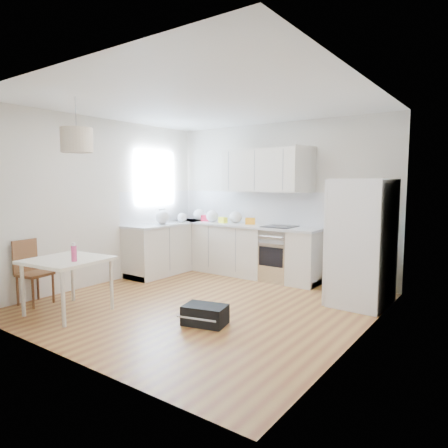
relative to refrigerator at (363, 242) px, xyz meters
The scene contains 29 objects.
floor 2.32m from the refrigerator, 144.15° to the right, with size 4.20×4.20×0.00m, color brown.
ceiling 2.84m from the refrigerator, 144.15° to the right, with size 4.20×4.20×0.00m, color white.
wall_back 2.00m from the refrigerator, 154.39° to the left, with size 4.20×4.20×0.00m, color beige.
wall_left 4.08m from the refrigerator, 161.83° to the right, with size 4.20×4.20×0.00m, color beige.
wall_right 1.40m from the refrigerator, 74.38° to the right, with size 4.20×4.20×0.00m, color beige.
window_glassblock 3.94m from the refrigerator, behind, with size 0.02×1.00×1.00m, color #BFE0F9.
cabinets_back 2.44m from the refrigerator, 167.10° to the left, with size 3.00×0.60×0.88m, color beige.
cabinets_left 3.57m from the refrigerator, behind, with size 0.60×1.80×0.88m, color beige.
counter_back 2.41m from the refrigerator, 167.10° to the left, with size 3.02×0.64×0.04m, color #B8BABE.
counter_left 3.55m from the refrigerator, behind, with size 0.64×1.82×0.04m, color #B8BABE.
backsplash_back 2.51m from the refrigerator, 160.49° to the left, with size 3.00×0.01×0.58m, color white.
backsplash_left 3.86m from the refrigerator, behind, with size 0.01×1.80×0.58m, color white.
upper_cabinets 2.26m from the refrigerator, 160.35° to the left, with size 1.70×0.32×0.75m, color beige.
range_oven 1.69m from the refrigerator, 160.84° to the left, with size 0.50×0.61×0.88m, color silver, non-canonical shape.
sink 3.55m from the refrigerator, behind, with size 0.50×0.80×0.16m, color silver, non-canonical shape.
refrigerator is the anchor object (origin of this frame).
dining_table 3.90m from the refrigerator, 138.85° to the right, with size 0.98×0.98×0.71m.
dining_chair 4.49m from the refrigerator, 144.20° to the right, with size 0.37×0.37×0.88m, color #452314, non-canonical shape.
drink_bottle 3.76m from the refrigerator, 135.87° to the right, with size 0.07×0.07×0.23m, color #D53B72.
gym_bag 2.37m from the refrigerator, 123.69° to the right, with size 0.50×0.32×0.23m, color black.
pendant_lamp 3.94m from the refrigerator, 138.02° to the right, with size 0.38×0.38×0.30m, color tan.
grocery_bag_a 3.37m from the refrigerator, behind, with size 0.26×0.22×0.23m, color white.
grocery_bag_b 3.02m from the refrigerator, behind, with size 0.25×0.21×0.22m, color white.
grocery_bag_c 2.60m from the refrigerator, 165.81° to the left, with size 0.24×0.20×0.22m, color white.
grocery_bag_d 3.44m from the refrigerator, behind, with size 0.19×0.16×0.17m, color white.
grocery_bag_e 3.49m from the refrigerator, behind, with size 0.26×0.22×0.24m, color white.
snack_orange 2.24m from the refrigerator, 165.02° to the left, with size 0.17×0.11×0.12m, color orange.
snack_yellow 2.76m from the refrigerator, 169.55° to the left, with size 0.16×0.10×0.11m, color #F7F927.
snack_red 3.21m from the refrigerator, 169.82° to the left, with size 0.17×0.11×0.12m, color #B31630.
Camera 1 is at (3.34, -4.18, 1.67)m, focal length 32.00 mm.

